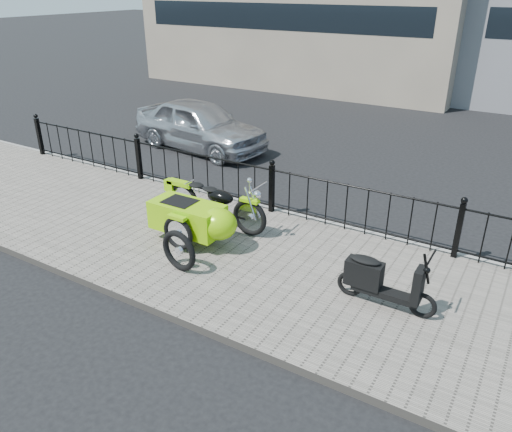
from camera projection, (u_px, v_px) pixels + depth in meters
The scene contains 8 objects.
ground at pixel (236, 243), 9.00m from camera, with size 120.00×120.00×0.00m, color black.
sidewalk at pixel (220, 251), 8.59m from camera, with size 30.00×3.80×0.12m, color #696258.
curb at pixel (275, 211), 10.09m from camera, with size 30.00×0.10×0.12m, color gray.
iron_fence at pixel (272, 189), 9.76m from camera, with size 14.11×0.11×1.08m.
motorcycle_sidecar at pixel (201, 216), 8.64m from camera, with size 2.28×1.48×0.98m.
scooter at pixel (379, 281), 6.94m from camera, with size 1.43×0.42×0.97m.
spare_tire at pixel (179, 251), 7.79m from camera, with size 0.69×0.69×0.10m, color black.
sedan_car at pixel (200, 125), 13.75m from camera, with size 1.62×4.02×1.37m, color #BBBDC3.
Camera 1 is at (4.44, -6.59, 4.28)m, focal length 35.00 mm.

